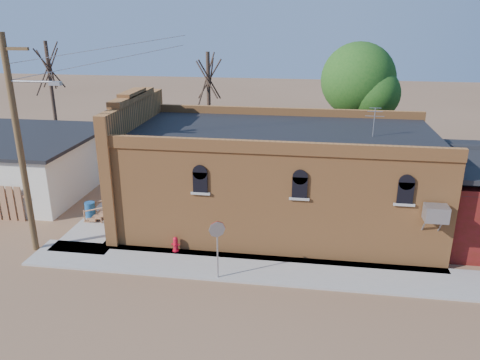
# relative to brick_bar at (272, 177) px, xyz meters

# --- Properties ---
(ground) EXTENTS (120.00, 120.00, 0.00)m
(ground) POSITION_rel_brick_bar_xyz_m (-1.64, -5.49, -2.34)
(ground) COLOR brown
(ground) RESTS_ON ground
(sidewalk_south) EXTENTS (19.00, 2.20, 0.08)m
(sidewalk_south) POSITION_rel_brick_bar_xyz_m (-0.14, -4.59, -2.30)
(sidewalk_south) COLOR #9E9991
(sidewalk_south) RESTS_ON ground
(sidewalk_west) EXTENTS (2.60, 10.00, 0.08)m
(sidewalk_west) POSITION_rel_brick_bar_xyz_m (-7.94, 0.51, -2.30)
(sidewalk_west) COLOR #9E9991
(sidewalk_west) RESTS_ON ground
(brick_bar) EXTENTS (16.40, 7.97, 6.30)m
(brick_bar) POSITION_rel_brick_bar_xyz_m (0.00, 0.00, 0.00)
(brick_bar) COLOR #C5773C
(brick_bar) RESTS_ON ground
(utility_pole) EXTENTS (3.12, 0.26, 9.00)m
(utility_pole) POSITION_rel_brick_bar_xyz_m (-9.79, -4.29, 2.43)
(utility_pole) COLOR #4C331E
(utility_pole) RESTS_ON ground
(tree_bare_near) EXTENTS (2.80, 2.80, 7.65)m
(tree_bare_near) POSITION_rel_brick_bar_xyz_m (-4.64, 7.51, 3.62)
(tree_bare_near) COLOR #453227
(tree_bare_near) RESTS_ON ground
(tree_bare_far) EXTENTS (2.80, 2.80, 8.16)m
(tree_bare_far) POSITION_rel_brick_bar_xyz_m (-15.64, 8.51, 4.02)
(tree_bare_far) COLOR #453227
(tree_bare_far) RESTS_ON ground
(tree_leafy) EXTENTS (4.40, 4.40, 8.15)m
(tree_leafy) POSITION_rel_brick_bar_xyz_m (4.36, 8.01, 3.59)
(tree_leafy) COLOR #453227
(tree_leafy) RESTS_ON ground
(fire_hydrant) EXTENTS (0.38, 0.37, 0.65)m
(fire_hydrant) POSITION_rel_brick_bar_xyz_m (-3.76, -3.70, -1.94)
(fire_hydrant) COLOR red
(fire_hydrant) RESTS_ON sidewalk_south
(stop_sign) EXTENTS (0.59, 0.34, 2.34)m
(stop_sign) POSITION_rel_brick_bar_xyz_m (-1.58, -5.49, -0.46)
(stop_sign) COLOR #99989E
(stop_sign) RESTS_ON sidewalk_south
(trash_barrel) EXTENTS (0.61, 0.61, 0.77)m
(trash_barrel) POSITION_rel_brick_bar_xyz_m (-8.94, -0.86, -1.88)
(trash_barrel) COLOR #1B4F8A
(trash_barrel) RESTS_ON sidewalk_west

